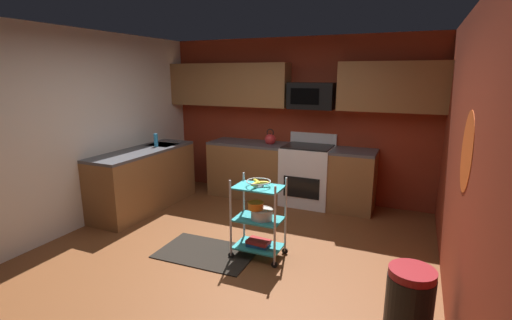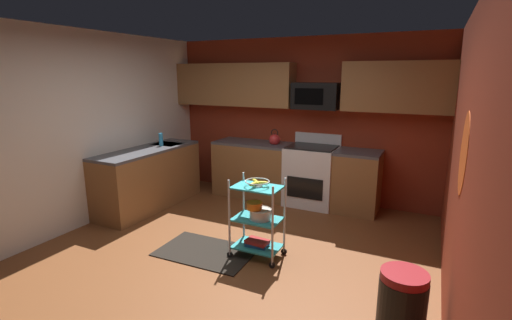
# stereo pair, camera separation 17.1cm
# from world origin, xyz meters

# --- Properties ---
(floor) EXTENTS (4.40, 4.80, 0.04)m
(floor) POSITION_xyz_m (0.00, 0.00, -0.02)
(floor) COLOR brown
(floor) RESTS_ON ground
(wall_back) EXTENTS (4.52, 0.06, 2.60)m
(wall_back) POSITION_xyz_m (0.00, 2.43, 1.30)
(wall_back) COLOR maroon
(wall_back) RESTS_ON ground
(wall_left) EXTENTS (0.06, 4.80, 2.60)m
(wall_left) POSITION_xyz_m (-2.23, 0.00, 1.30)
(wall_left) COLOR silver
(wall_left) RESTS_ON ground
(wall_right) EXTENTS (0.06, 4.80, 2.60)m
(wall_right) POSITION_xyz_m (2.23, 0.00, 1.30)
(wall_right) COLOR maroon
(wall_right) RESTS_ON ground
(wall_flower_decal) EXTENTS (0.00, 0.63, 0.63)m
(wall_flower_decal) POSITION_xyz_m (2.20, -0.21, 1.45)
(wall_flower_decal) COLOR #E5591E
(counter_run) EXTENTS (3.55, 2.42, 0.92)m
(counter_run) POSITION_xyz_m (-0.78, 1.61, 0.46)
(counter_run) COLOR brown
(counter_run) RESTS_ON ground
(oven_range) EXTENTS (0.76, 0.65, 1.10)m
(oven_range) POSITION_xyz_m (0.32, 2.10, 0.48)
(oven_range) COLOR white
(oven_range) RESTS_ON ground
(upper_cabinets) EXTENTS (4.40, 0.33, 0.70)m
(upper_cabinets) POSITION_xyz_m (-0.07, 2.23, 1.85)
(upper_cabinets) COLOR brown
(microwave) EXTENTS (0.70, 0.39, 0.40)m
(microwave) POSITION_xyz_m (0.32, 2.21, 1.70)
(microwave) COLOR black
(rolling_cart) EXTENTS (0.59, 0.36, 0.91)m
(rolling_cart) POSITION_xyz_m (0.31, 0.16, 0.45)
(rolling_cart) COLOR silver
(rolling_cart) RESTS_ON ground
(fruit_bowl) EXTENTS (0.27, 0.27, 0.07)m
(fruit_bowl) POSITION_xyz_m (0.31, 0.16, 0.88)
(fruit_bowl) COLOR silver
(fruit_bowl) RESTS_ON rolling_cart
(mixing_bowl_large) EXTENTS (0.25, 0.25, 0.11)m
(mixing_bowl_large) POSITION_xyz_m (0.35, 0.16, 0.52)
(mixing_bowl_large) COLOR silver
(mixing_bowl_large) RESTS_ON rolling_cart
(mixing_bowl_small) EXTENTS (0.18, 0.18, 0.08)m
(mixing_bowl_small) POSITION_xyz_m (0.29, 0.13, 0.62)
(mixing_bowl_small) COLOR orange
(mixing_bowl_small) RESTS_ON rolling_cart
(book_stack) EXTENTS (0.26, 0.18, 0.07)m
(book_stack) POSITION_xyz_m (0.31, 0.16, 0.16)
(book_stack) COLOR #1E4C8C
(book_stack) RESTS_ON rolling_cart
(kettle) EXTENTS (0.21, 0.18, 0.26)m
(kettle) POSITION_xyz_m (-0.32, 2.10, 1.00)
(kettle) COLOR red
(kettle) RESTS_ON counter_run
(dish_soap_bottle) EXTENTS (0.06, 0.06, 0.20)m
(dish_soap_bottle) POSITION_xyz_m (-1.87, 1.17, 1.02)
(dish_soap_bottle) COLOR #2D8CBF
(dish_soap_bottle) RESTS_ON counter_run
(trash_can) EXTENTS (0.34, 0.42, 0.66)m
(trash_can) POSITION_xyz_m (1.90, -0.72, 0.33)
(trash_can) COLOR black
(trash_can) RESTS_ON ground
(floor_rug) EXTENTS (1.12, 0.73, 0.01)m
(floor_rug) POSITION_xyz_m (-0.27, -0.02, 0.01)
(floor_rug) COLOR black
(floor_rug) RESTS_ON ground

